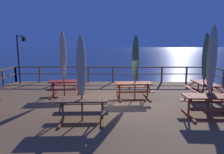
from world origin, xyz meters
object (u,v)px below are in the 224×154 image
at_px(patio_umbrella_tall_front, 212,59).
at_px(lamp_post_hooked, 20,52).
at_px(picnic_table_mid_left, 209,101).
at_px(patio_umbrella_short_mid, 135,59).
at_px(patio_umbrella_tall_back_right, 81,67).
at_px(picnic_table_back_left, 83,105).
at_px(patio_umbrella_tall_back_left, 63,55).
at_px(picnic_table_mid_centre, 66,85).
at_px(patio_umbrella_short_back, 206,57).
at_px(picnic_table_front_right, 205,87).
at_px(picnic_table_back_right, 133,87).

distance_m(patio_umbrella_tall_front, lamp_post_hooked, 11.31).
bearing_deg(picnic_table_mid_left, patio_umbrella_short_mid, 135.24).
xyz_separation_m(picnic_table_mid_left, patio_umbrella_tall_back_right, (-4.48, -0.46, 1.29)).
distance_m(picnic_table_back_left, patio_umbrella_tall_back_left, 3.89).
bearing_deg(picnic_table_back_left, lamp_post_hooked, 127.86).
bearing_deg(picnic_table_back_left, patio_umbrella_short_mid, 54.06).
bearing_deg(picnic_table_mid_centre, picnic_table_mid_left, -26.39).
distance_m(picnic_table_mid_left, patio_umbrella_tall_back_left, 6.73).
relative_size(picnic_table_back_left, patio_umbrella_tall_back_right, 0.61).
xyz_separation_m(picnic_table_mid_centre, patio_umbrella_short_back, (6.75, -0.38, 1.43)).
bearing_deg(picnic_table_front_right, patio_umbrella_tall_front, -111.26).
distance_m(patio_umbrella_short_back, lamp_post_hooked, 11.06).
bearing_deg(patio_umbrella_short_mid, patio_umbrella_tall_front, -43.82).
bearing_deg(patio_umbrella_tall_back_right, patio_umbrella_tall_back_left, 113.59).
bearing_deg(picnic_table_mid_centre, picnic_table_front_right, -3.20).
bearing_deg(patio_umbrella_tall_back_left, picnic_table_mid_centre, 41.86).
height_order(picnic_table_mid_centre, patio_umbrella_short_back, patio_umbrella_short_back).
height_order(picnic_table_front_right, patio_umbrella_short_back, patio_umbrella_short_back).
distance_m(picnic_table_mid_centre, picnic_table_front_right, 6.82).
distance_m(picnic_table_back_right, patio_umbrella_tall_front, 3.77).
distance_m(picnic_table_back_left, patio_umbrella_short_back, 6.30).
distance_m(picnic_table_back_left, patio_umbrella_short_mid, 3.77).
bearing_deg(patio_umbrella_tall_back_left, patio_umbrella_short_mid, -7.19).
xyz_separation_m(picnic_table_back_right, picnic_table_front_right, (3.44, 0.06, 0.00)).
bearing_deg(patio_umbrella_short_mid, patio_umbrella_short_back, 2.23).
bearing_deg(picnic_table_back_right, picnic_table_back_left, -124.40).
bearing_deg(patio_umbrella_tall_front, patio_umbrella_short_mid, 136.18).
height_order(picnic_table_back_left, patio_umbrella_short_mid, patio_umbrella_short_mid).
height_order(picnic_table_front_right, patio_umbrella_tall_back_left, patio_umbrella_tall_back_left).
relative_size(picnic_table_mid_centre, picnic_table_back_left, 0.99).
distance_m(patio_umbrella_tall_front, patio_umbrella_short_mid, 3.36).
bearing_deg(patio_umbrella_tall_front, picnic_table_mid_left, -101.27).
bearing_deg(patio_umbrella_short_back, patio_umbrella_tall_back_left, 177.37).
distance_m(patio_umbrella_tall_back_left, patio_umbrella_short_back, 6.83).
bearing_deg(picnic_table_mid_centre, picnic_table_back_right, -7.38).
height_order(patio_umbrella_short_mid, patio_umbrella_tall_back_right, patio_umbrella_short_mid).
distance_m(picnic_table_front_right, picnic_table_back_left, 6.19).
bearing_deg(picnic_table_back_right, patio_umbrella_short_back, 0.91).
height_order(picnic_table_mid_left, picnic_table_back_right, same).
bearing_deg(lamp_post_hooked, picnic_table_mid_centre, -40.68).
height_order(picnic_table_back_left, patio_umbrella_tall_back_right, patio_umbrella_tall_back_right).
bearing_deg(patio_umbrella_tall_back_left, picnic_table_mid_left, -25.55).
height_order(picnic_table_mid_centre, picnic_table_back_left, same).
bearing_deg(picnic_table_mid_left, picnic_table_front_right, 68.98).
bearing_deg(patio_umbrella_tall_back_right, lamp_post_hooked, 127.75).
bearing_deg(picnic_table_mid_centre, picnic_table_back_left, -67.70).
relative_size(picnic_table_back_right, picnic_table_front_right, 1.02).
bearing_deg(patio_umbrella_short_mid, picnic_table_back_right, 129.74).
distance_m(picnic_table_mid_centre, lamp_post_hooked, 5.14).
bearing_deg(picnic_table_front_right, patio_umbrella_tall_back_left, 177.41).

